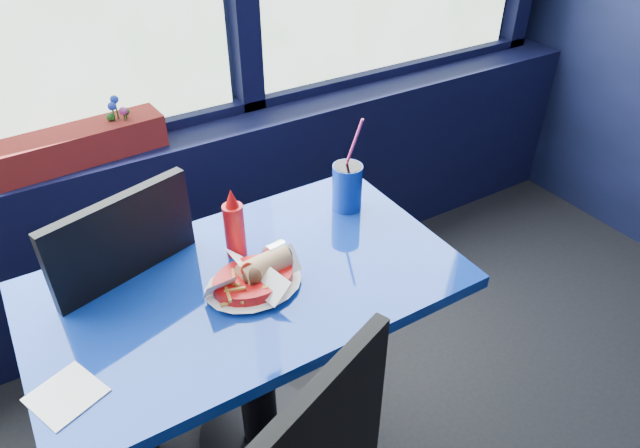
{
  "coord_description": "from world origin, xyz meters",
  "views": [
    {
      "loc": [
        -0.16,
        0.85,
        1.82
      ],
      "look_at": [
        0.53,
        1.98,
        0.87
      ],
      "focal_mm": 32.0,
      "sensor_mm": 36.0,
      "label": 1
    }
  ],
  "objects_px": {
    "chair_near_back": "(142,290)",
    "near_table": "(251,325)",
    "flower_vase": "(123,134)",
    "soda_cup": "(347,186)",
    "food_basket": "(255,278)",
    "ketchup_bottle": "(234,226)",
    "planter_box": "(80,145)"
  },
  "relations": [
    {
      "from": "chair_near_back",
      "to": "near_table",
      "type": "bearing_deg",
      "value": 110.03
    },
    {
      "from": "food_basket",
      "to": "ketchup_bottle",
      "type": "bearing_deg",
      "value": 101.03
    },
    {
      "from": "near_table",
      "to": "planter_box",
      "type": "distance_m",
      "value": 0.94
    },
    {
      "from": "flower_vase",
      "to": "soda_cup",
      "type": "distance_m",
      "value": 0.87
    },
    {
      "from": "near_table",
      "to": "chair_near_back",
      "type": "distance_m",
      "value": 0.39
    },
    {
      "from": "chair_near_back",
      "to": "ketchup_bottle",
      "type": "bearing_deg",
      "value": 127.46
    },
    {
      "from": "ketchup_bottle",
      "to": "chair_near_back",
      "type": "bearing_deg",
      "value": 144.06
    },
    {
      "from": "near_table",
      "to": "flower_vase",
      "type": "xyz_separation_m",
      "value": [
        -0.09,
        0.85,
        0.3
      ]
    },
    {
      "from": "planter_box",
      "to": "soda_cup",
      "type": "xyz_separation_m",
      "value": [
        0.69,
        -0.7,
        -0.03
      ]
    },
    {
      "from": "chair_near_back",
      "to": "flower_vase",
      "type": "height_order",
      "value": "flower_vase"
    },
    {
      "from": "soda_cup",
      "to": "food_basket",
      "type": "bearing_deg",
      "value": -155.45
    },
    {
      "from": "near_table",
      "to": "food_basket",
      "type": "height_order",
      "value": "food_basket"
    },
    {
      "from": "chair_near_back",
      "to": "flower_vase",
      "type": "distance_m",
      "value": 0.62
    },
    {
      "from": "planter_box",
      "to": "flower_vase",
      "type": "bearing_deg",
      "value": -5.48
    },
    {
      "from": "soda_cup",
      "to": "ketchup_bottle",
      "type": "bearing_deg",
      "value": -175.11
    },
    {
      "from": "chair_near_back",
      "to": "food_basket",
      "type": "bearing_deg",
      "value": 107.97
    },
    {
      "from": "flower_vase",
      "to": "chair_near_back",
      "type": "bearing_deg",
      "value": -105.36
    },
    {
      "from": "ketchup_bottle",
      "to": "planter_box",
      "type": "bearing_deg",
      "value": 110.3
    },
    {
      "from": "chair_near_back",
      "to": "planter_box",
      "type": "xyz_separation_m",
      "value": [
        -0.01,
        0.54,
        0.28
      ]
    },
    {
      "from": "near_table",
      "to": "food_basket",
      "type": "relative_size",
      "value": 4.13
    },
    {
      "from": "planter_box",
      "to": "chair_near_back",
      "type": "bearing_deg",
      "value": -93.13
    },
    {
      "from": "planter_box",
      "to": "ketchup_bottle",
      "type": "xyz_separation_m",
      "value": [
        0.27,
        -0.73,
        -0.01
      ]
    },
    {
      "from": "near_table",
      "to": "soda_cup",
      "type": "relative_size",
      "value": 3.6
    },
    {
      "from": "ketchup_bottle",
      "to": "flower_vase",
      "type": "bearing_deg",
      "value": 99.12
    },
    {
      "from": "planter_box",
      "to": "near_table",
      "type": "bearing_deg",
      "value": -78.09
    },
    {
      "from": "food_basket",
      "to": "soda_cup",
      "type": "distance_m",
      "value": 0.48
    },
    {
      "from": "planter_box",
      "to": "food_basket",
      "type": "distance_m",
      "value": 0.93
    },
    {
      "from": "flower_vase",
      "to": "food_basket",
      "type": "distance_m",
      "value": 0.9
    },
    {
      "from": "chair_near_back",
      "to": "food_basket",
      "type": "relative_size",
      "value": 3.47
    },
    {
      "from": "planter_box",
      "to": "soda_cup",
      "type": "relative_size",
      "value": 1.8
    },
    {
      "from": "flower_vase",
      "to": "soda_cup",
      "type": "bearing_deg",
      "value": -52.26
    },
    {
      "from": "chair_near_back",
      "to": "flower_vase",
      "type": "bearing_deg",
      "value": -121.96
    }
  ]
}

